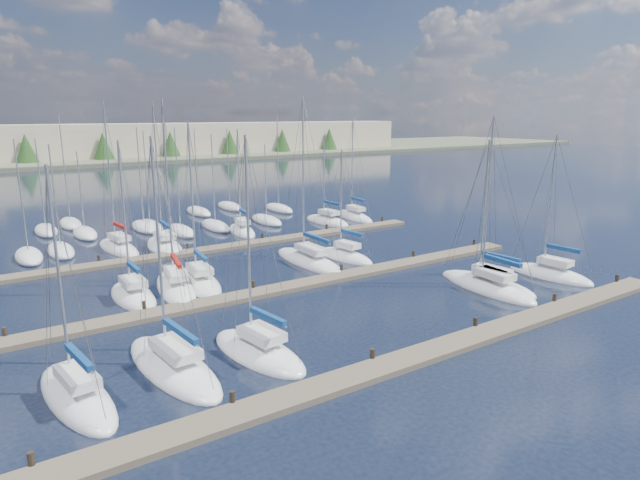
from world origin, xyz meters
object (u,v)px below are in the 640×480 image
sailboat_l (345,256)px  sailboat_b (173,367)px  sailboat_a (77,396)px  sailboat_g (550,274)px  sailboat_i (176,287)px  sailboat_c (258,352)px  sailboat_p (242,231)px  sailboat_r (354,217)px  sailboat_o (164,246)px  sailboat_e (489,288)px  sailboat_n (119,248)px  sailboat_h (133,296)px  sailboat_k (309,261)px  sailboat_f (487,284)px  sailboat_q (327,221)px  sailboat_j (199,282)px

sailboat_l → sailboat_b: bearing=-155.7°
sailboat_a → sailboat_g: bearing=-8.6°
sailboat_a → sailboat_i: size_ratio=0.79×
sailboat_c → sailboat_p: size_ratio=1.05×
sailboat_c → sailboat_r: bearing=36.8°
sailboat_o → sailboat_e: bearing=-54.9°
sailboat_p → sailboat_r: size_ratio=0.90×
sailboat_n → sailboat_h: bearing=-106.1°
sailboat_e → sailboat_k: bearing=120.6°
sailboat_f → sailboat_h: 26.32m
sailboat_q → sailboat_r: bearing=2.6°
sailboat_h → sailboat_e: bearing=-29.4°
sailboat_n → sailboat_a: sailboat_n is taller
sailboat_g → sailboat_k: sailboat_k is taller
sailboat_g → sailboat_n: 39.19m
sailboat_j → sailboat_h: sailboat_j is taller
sailboat_c → sailboat_k: (12.15, 14.12, 0.00)m
sailboat_c → sailboat_e: sailboat_e is taller
sailboat_q → sailboat_o: (-20.33, -1.45, 0.02)m
sailboat_l → sailboat_r: 19.30m
sailboat_a → sailboat_i: 15.95m
sailboat_n → sailboat_o: bearing=-30.4°
sailboat_o → sailboat_l: sailboat_o is taller
sailboat_f → sailboat_e: bearing=-138.9°
sailboat_g → sailboat_p: (-13.80, 28.71, 0.00)m
sailboat_c → sailboat_o: bearing=74.4°
sailboat_a → sailboat_b: 4.71m
sailboat_b → sailboat_i: (4.38, 12.62, 0.02)m
sailboat_c → sailboat_q: bearing=41.2°
sailboat_f → sailboat_e: sailboat_e is taller
sailboat_n → sailboat_f: (20.86, -27.12, -0.02)m
sailboat_o → sailboat_i: sailboat_o is taller
sailboat_k → sailboat_p: (0.37, 14.49, 0.01)m
sailboat_a → sailboat_h: (5.86, 12.85, -0.00)m
sailboat_k → sailboat_o: size_ratio=1.01×
sailboat_o → sailboat_i: 13.41m
sailboat_k → sailboat_p: 14.50m
sailboat_r → sailboat_e: bearing=-99.6°
sailboat_f → sailboat_h: sailboat_h is taller
sailboat_c → sailboat_q: 36.50m
sailboat_c → sailboat_f: (20.08, 1.10, 0.00)m
sailboat_i → sailboat_a: bearing=-114.8°
sailboat_b → sailboat_a: bearing=-179.8°
sailboat_f → sailboat_j: size_ratio=0.90×
sailboat_e → sailboat_o: sailboat_o is taller
sailboat_e → sailboat_r: 29.29m
sailboat_q → sailboat_i: (-23.57, -14.46, 0.02)m
sailboat_e → sailboat_i: 23.52m
sailboat_e → sailboat_l: 13.66m
sailboat_o → sailboat_i: bearing=-100.9°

